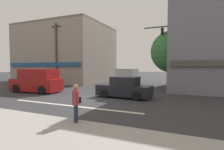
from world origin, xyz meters
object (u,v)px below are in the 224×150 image
object	(u,v)px
utility_pole_near_left	(56,53)
sedan_crossing_center	(124,88)
utility_pole_far_right	(210,49)
van_approaching_near	(37,81)
pedestrian_foreground_with_bag	(76,102)
traffic_light_mast	(188,45)
van_crossing_leftbound	(128,79)
street_tree	(172,52)

from	to	relation	value
utility_pole_near_left	sedan_crossing_center	size ratio (longest dim) A/B	1.86
utility_pole_far_right	van_approaching_near	bearing A→B (deg)	-156.36
utility_pole_near_left	pedestrian_foreground_with_bag	distance (m)	16.64
utility_pole_far_right	traffic_light_mast	size ratio (longest dim) A/B	1.22
traffic_light_mast	van_approaching_near	world-z (taller)	traffic_light_mast
traffic_light_mast	sedan_crossing_center	bearing A→B (deg)	-137.69
utility_pole_near_left	van_crossing_leftbound	xyz separation A→B (m)	(9.30, 0.78, -3.04)
street_tree	van_approaching_near	bearing A→B (deg)	-152.77
pedestrian_foreground_with_bag	street_tree	bearing A→B (deg)	77.53
street_tree	van_crossing_leftbound	size ratio (longest dim) A/B	1.22
van_approaching_near	pedestrian_foreground_with_bag	bearing A→B (deg)	-35.44
utility_pole_far_right	van_crossing_leftbound	xyz separation A→B (m)	(-7.83, 0.15, -2.93)
traffic_light_mast	van_approaching_near	bearing A→B (deg)	-159.98
sedan_crossing_center	van_approaching_near	world-z (taller)	van_approaching_near
sedan_crossing_center	pedestrian_foreground_with_bag	bearing A→B (deg)	-87.02
van_crossing_leftbound	van_approaching_near	bearing A→B (deg)	-135.61
utility_pole_near_left	street_tree	bearing A→B (deg)	0.40
utility_pole_near_left	traffic_light_mast	xyz separation A→B (m)	(15.31, -1.09, 0.13)
street_tree	sedan_crossing_center	distance (m)	6.69
pedestrian_foreground_with_bag	traffic_light_mast	bearing A→B (deg)	69.49
street_tree	utility_pole_near_left	bearing A→B (deg)	-179.60
utility_pole_far_right	van_approaching_near	distance (m)	16.03
street_tree	utility_pole_far_right	size ratio (longest dim) A/B	0.76
van_approaching_near	pedestrian_foreground_with_bag	world-z (taller)	van_approaching_near
van_approaching_near	utility_pole_far_right	bearing A→B (deg)	23.64
street_tree	traffic_light_mast	xyz separation A→B (m)	(1.38, -1.19, 0.43)
utility_pole_near_left	traffic_light_mast	bearing A→B (deg)	-4.07
utility_pole_far_right	pedestrian_foreground_with_bag	distance (m)	14.06
traffic_light_mast	van_crossing_leftbound	world-z (taller)	traffic_light_mast
street_tree	sedan_crossing_center	xyz separation A→B (m)	(-2.99, -5.16, -3.04)
utility_pole_far_right	sedan_crossing_center	bearing A→B (deg)	-137.35
traffic_light_mast	street_tree	bearing A→B (deg)	139.28
pedestrian_foreground_with_bag	utility_pole_near_left	bearing A→B (deg)	133.73
utility_pole_near_left	utility_pole_far_right	size ratio (longest dim) A/B	1.03
van_crossing_leftbound	pedestrian_foreground_with_bag	xyz separation A→B (m)	(2.00, -12.59, -0.05)
utility_pole_far_right	sedan_crossing_center	world-z (taller)	utility_pole_far_right
utility_pole_far_right	utility_pole_near_left	bearing A→B (deg)	-177.89
utility_pole_far_right	van_crossing_leftbound	world-z (taller)	utility_pole_far_right
utility_pole_far_right	traffic_light_mast	world-z (taller)	utility_pole_far_right
utility_pole_near_left	van_approaching_near	xyz separation A→B (m)	(2.69, -5.69, -3.04)
utility_pole_near_left	van_approaching_near	distance (m)	6.99
traffic_light_mast	van_approaching_near	size ratio (longest dim) A/B	1.31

